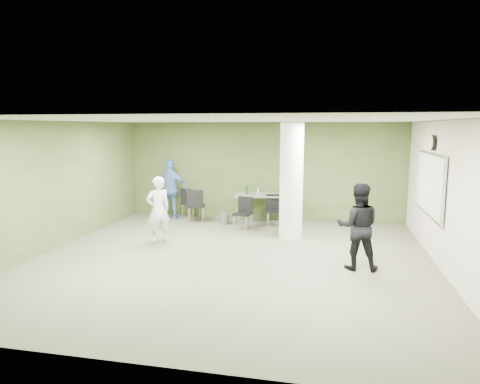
% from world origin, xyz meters
% --- Properties ---
extents(floor, '(8.00, 8.00, 0.00)m').
position_xyz_m(floor, '(0.00, 0.00, 0.00)').
color(floor, '#535241').
rests_on(floor, ground).
extents(ceiling, '(8.00, 8.00, 0.00)m').
position_xyz_m(ceiling, '(0.00, 0.00, 2.80)').
color(ceiling, white).
rests_on(ceiling, wall_back).
extents(wall_back, '(8.00, 2.80, 0.02)m').
position_xyz_m(wall_back, '(0.00, 4.00, 1.40)').
color(wall_back, '#405126').
rests_on(wall_back, floor).
extents(wall_left, '(0.02, 8.00, 2.80)m').
position_xyz_m(wall_left, '(-4.00, 0.00, 1.40)').
color(wall_left, '#405126').
rests_on(wall_left, floor).
extents(wall_right_cream, '(0.02, 8.00, 2.80)m').
position_xyz_m(wall_right_cream, '(4.00, 0.00, 1.40)').
color(wall_right_cream, beige).
rests_on(wall_right_cream, floor).
extents(column, '(0.56, 0.56, 2.80)m').
position_xyz_m(column, '(1.00, 2.00, 1.40)').
color(column, silver).
rests_on(column, floor).
extents(whiteboard, '(0.05, 2.30, 1.30)m').
position_xyz_m(whiteboard, '(3.92, 1.20, 1.50)').
color(whiteboard, silver).
rests_on(whiteboard, wall_right_cream).
extents(wall_clock, '(0.06, 0.32, 0.32)m').
position_xyz_m(wall_clock, '(3.92, 1.20, 2.35)').
color(wall_clock, black).
rests_on(wall_clock, wall_right_cream).
extents(folding_table, '(1.77, 0.96, 1.05)m').
position_xyz_m(folding_table, '(0.13, 3.51, 0.75)').
color(folding_table, gray).
rests_on(folding_table, floor).
extents(wastebasket, '(0.25, 0.25, 0.29)m').
position_xyz_m(wastebasket, '(-0.93, 3.08, 0.15)').
color(wastebasket, '#4C4C4C').
rests_on(wastebasket, floor).
extents(chair_back_left, '(0.54, 0.54, 0.89)m').
position_xyz_m(chair_back_left, '(-2.10, 3.57, 0.52)').
color(chair_back_left, black).
rests_on(chair_back_left, floor).
extents(chair_back_right, '(0.56, 0.56, 0.95)m').
position_xyz_m(chair_back_right, '(-1.75, 3.07, 0.55)').
color(chair_back_right, black).
rests_on(chair_back_right, floor).
extents(chair_table_left, '(0.50, 0.50, 0.84)m').
position_xyz_m(chair_table_left, '(-0.29, 2.65, 0.49)').
color(chair_table_left, black).
rests_on(chair_table_left, floor).
extents(chair_table_right, '(0.52, 0.52, 0.86)m').
position_xyz_m(chair_table_right, '(0.45, 3.14, 0.50)').
color(chair_table_right, black).
rests_on(chair_table_right, floor).
extents(woman_white, '(0.66, 0.65, 1.54)m').
position_xyz_m(woman_white, '(-1.98, 0.98, 0.77)').
color(woman_white, white).
rests_on(woman_white, floor).
extents(man_black, '(0.81, 0.64, 1.64)m').
position_xyz_m(man_black, '(2.44, -0.07, 0.82)').
color(man_black, black).
rests_on(man_black, floor).
extents(man_blue, '(1.04, 0.48, 1.74)m').
position_xyz_m(man_blue, '(-2.59, 3.40, 0.87)').
color(man_blue, '#4571AC').
rests_on(man_blue, floor).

